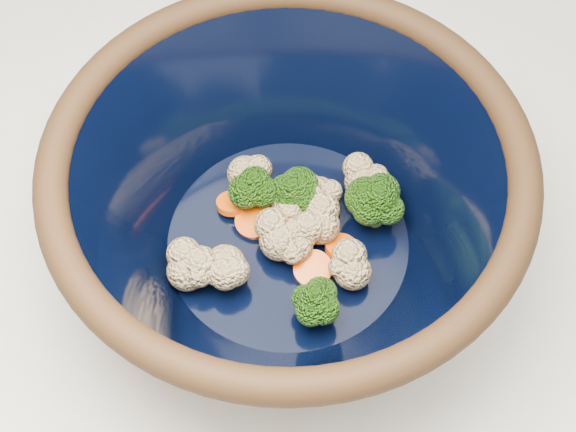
{
  "coord_description": "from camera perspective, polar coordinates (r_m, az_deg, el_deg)",
  "views": [
    {
      "loc": [
        0.12,
        -0.18,
        1.49
      ],
      "look_at": [
        -0.05,
        0.09,
        0.97
      ],
      "focal_mm": 50.0,
      "sensor_mm": 36.0,
      "label": 1
    }
  ],
  "objects": [
    {
      "name": "mixing_bowl",
      "position": [
        0.6,
        0.0,
        0.75
      ],
      "size": [
        0.38,
        0.38,
        0.15
      ],
      "rotation": [
        0.0,
        0.0,
        -0.13
      ],
      "color": "black",
      "rests_on": "counter"
    },
    {
      "name": "vegetable_pile",
      "position": [
        0.63,
        0.81,
        -0.19
      ],
      "size": [
        0.15,
        0.18,
        0.05
      ],
      "color": "#608442",
      "rests_on": "mixing_bowl"
    }
  ]
}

